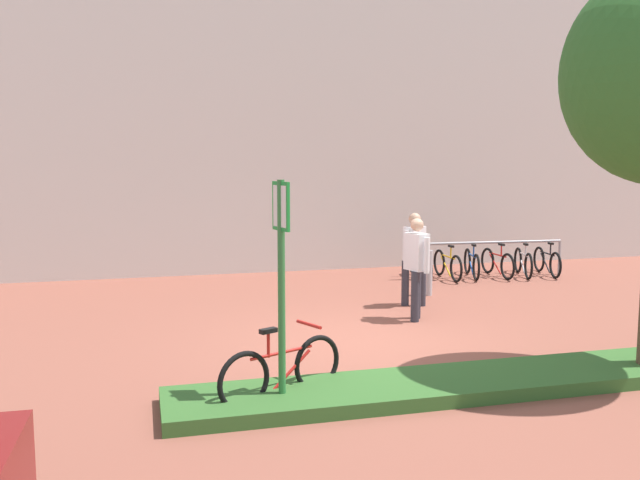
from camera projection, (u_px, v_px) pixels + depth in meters
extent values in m
plane|color=brown|center=(360.00, 342.00, 10.06)|extent=(60.00, 60.00, 0.00)
cube|color=silver|center=(270.00, 62.00, 16.27)|extent=(28.00, 1.20, 10.00)
cube|color=#336028|center=(466.00, 383.00, 7.97)|extent=(7.00, 1.10, 0.16)
cylinder|color=#2D7238|center=(282.00, 296.00, 7.27)|extent=(0.08, 0.08, 2.48)
cube|color=#198C33|center=(281.00, 206.00, 7.16)|extent=(0.12, 0.36, 0.52)
cube|color=white|center=(281.00, 206.00, 7.16)|extent=(0.11, 0.30, 0.44)
torus|color=black|center=(244.00, 381.00, 7.27)|extent=(0.62, 0.33, 0.66)
torus|color=black|center=(317.00, 363.00, 7.92)|extent=(0.62, 0.33, 0.66)
cylinder|color=red|center=(282.00, 353.00, 7.57)|extent=(0.77, 0.39, 0.04)
cylinder|color=red|center=(289.00, 373.00, 7.66)|extent=(0.56, 0.29, 0.44)
cylinder|color=red|center=(268.00, 345.00, 7.43)|extent=(0.04, 0.04, 0.28)
cube|color=black|center=(268.00, 331.00, 7.41)|extent=(0.22, 0.16, 0.05)
cylinder|color=red|center=(309.00, 324.00, 7.78)|extent=(0.21, 0.40, 0.04)
cylinder|color=#99999E|center=(408.00, 262.00, 15.16)|extent=(0.06, 0.06, 0.80)
cylinder|color=#99999E|center=(559.00, 258.00, 15.85)|extent=(0.06, 0.06, 0.80)
cylinder|color=#99999E|center=(486.00, 243.00, 15.46)|extent=(3.70, 0.32, 0.06)
torus|color=black|center=(427.00, 269.00, 14.81)|extent=(0.10, 0.61, 0.61)
torus|color=black|center=(414.00, 263.00, 15.73)|extent=(0.10, 0.61, 0.61)
cylinder|color=#194CA5|center=(420.00, 257.00, 15.25)|extent=(0.09, 0.77, 0.03)
cylinder|color=#194CA5|center=(419.00, 266.00, 15.36)|extent=(0.07, 0.56, 0.40)
cylinder|color=#194CA5|center=(423.00, 253.00, 15.07)|extent=(0.03, 0.03, 0.26)
cube|color=black|center=(423.00, 246.00, 15.05)|extent=(0.09, 0.19, 0.05)
cylinder|color=#194CA5|center=(416.00, 244.00, 15.57)|extent=(0.39, 0.06, 0.04)
torus|color=black|center=(456.00, 269.00, 14.86)|extent=(0.07, 0.61, 0.61)
torus|color=black|center=(439.00, 262.00, 15.77)|extent=(0.07, 0.61, 0.61)
cylinder|color=gold|center=(448.00, 257.00, 15.29)|extent=(0.06, 0.77, 0.03)
cylinder|color=gold|center=(446.00, 266.00, 15.41)|extent=(0.05, 0.56, 0.40)
cylinder|color=gold|center=(451.00, 253.00, 15.11)|extent=(0.03, 0.03, 0.26)
cube|color=black|center=(451.00, 246.00, 15.10)|extent=(0.08, 0.19, 0.05)
cylinder|color=gold|center=(442.00, 244.00, 15.61)|extent=(0.39, 0.05, 0.04)
torus|color=black|center=(476.00, 267.00, 15.04)|extent=(0.21, 0.60, 0.61)
torus|color=black|center=(467.00, 261.00, 15.97)|extent=(0.21, 0.60, 0.61)
cylinder|color=#194CA5|center=(472.00, 255.00, 15.48)|extent=(0.23, 0.75, 0.03)
cylinder|color=#194CA5|center=(471.00, 265.00, 15.60)|extent=(0.18, 0.55, 0.40)
cylinder|color=#194CA5|center=(474.00, 252.00, 15.30)|extent=(0.03, 0.03, 0.26)
cube|color=black|center=(474.00, 245.00, 15.28)|extent=(0.12, 0.20, 0.05)
cylinder|color=#194CA5|center=(469.00, 243.00, 15.81)|extent=(0.38, 0.14, 0.04)
torus|color=black|center=(508.00, 267.00, 15.15)|extent=(0.07, 0.61, 0.61)
torus|color=black|center=(488.00, 261.00, 16.05)|extent=(0.07, 0.61, 0.61)
cylinder|color=red|center=(498.00, 255.00, 15.57)|extent=(0.05, 0.77, 0.03)
cylinder|color=red|center=(495.00, 264.00, 15.69)|extent=(0.04, 0.56, 0.40)
cylinder|color=red|center=(501.00, 251.00, 15.40)|extent=(0.03, 0.03, 0.26)
cube|color=black|center=(502.00, 245.00, 15.38)|extent=(0.08, 0.19, 0.05)
cylinder|color=red|center=(490.00, 243.00, 15.89)|extent=(0.39, 0.04, 0.04)
torus|color=black|center=(529.00, 266.00, 15.20)|extent=(0.23, 0.60, 0.61)
torus|color=black|center=(518.00, 260.00, 16.13)|extent=(0.23, 0.60, 0.61)
cylinder|color=silver|center=(523.00, 254.00, 15.64)|extent=(0.26, 0.75, 0.03)
cylinder|color=silver|center=(522.00, 264.00, 15.76)|extent=(0.19, 0.54, 0.40)
cylinder|color=silver|center=(526.00, 251.00, 15.46)|extent=(0.03, 0.03, 0.26)
cube|color=black|center=(526.00, 244.00, 15.44)|extent=(0.12, 0.20, 0.05)
cylinder|color=silver|center=(520.00, 242.00, 15.97)|extent=(0.38, 0.15, 0.04)
torus|color=black|center=(555.00, 265.00, 15.35)|extent=(0.16, 0.61, 0.61)
torus|color=black|center=(539.00, 259.00, 16.28)|extent=(0.16, 0.61, 0.61)
cylinder|color=black|center=(547.00, 253.00, 15.79)|extent=(0.17, 0.76, 0.03)
cylinder|color=black|center=(545.00, 263.00, 15.91)|extent=(0.13, 0.55, 0.40)
cylinder|color=black|center=(550.00, 250.00, 15.61)|extent=(0.03, 0.03, 0.26)
cube|color=black|center=(551.00, 243.00, 15.59)|extent=(0.11, 0.19, 0.05)
cylinder|color=black|center=(542.00, 241.00, 16.11)|extent=(0.39, 0.11, 0.04)
cylinder|color=#ADADB2|center=(428.00, 273.00, 13.44)|extent=(0.16, 0.16, 0.90)
cylinder|color=#2D2D38|center=(405.00, 283.00, 12.51)|extent=(0.14, 0.14, 0.85)
cylinder|color=#2D2D38|center=(422.00, 283.00, 12.47)|extent=(0.14, 0.14, 0.85)
cube|color=white|center=(414.00, 243.00, 12.40)|extent=(0.47, 0.42, 0.62)
cylinder|color=white|center=(406.00, 246.00, 12.22)|extent=(0.09, 0.09, 0.59)
cylinder|color=white|center=(422.00, 244.00, 12.59)|extent=(0.09, 0.09, 0.59)
sphere|color=tan|center=(415.00, 219.00, 12.35)|extent=(0.22, 0.22, 0.22)
cylinder|color=#2D2D38|center=(415.00, 297.00, 11.25)|extent=(0.14, 0.14, 0.85)
cylinder|color=#2D2D38|center=(417.00, 294.00, 11.50)|extent=(0.14, 0.14, 0.85)
cube|color=white|center=(417.00, 252.00, 11.29)|extent=(0.34, 0.45, 0.62)
cylinder|color=white|center=(427.00, 255.00, 11.07)|extent=(0.09, 0.09, 0.59)
cylinder|color=white|center=(407.00, 252.00, 11.51)|extent=(0.09, 0.09, 0.59)
sphere|color=tan|center=(417.00, 225.00, 11.24)|extent=(0.22, 0.22, 0.22)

